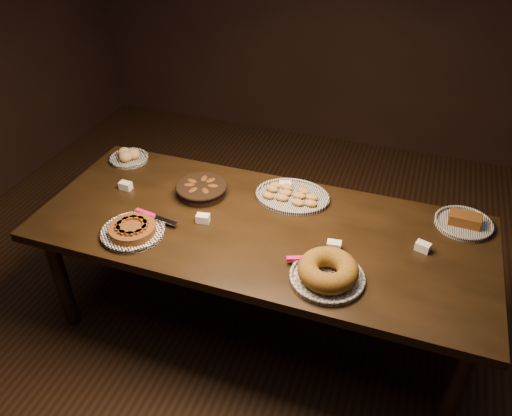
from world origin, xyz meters
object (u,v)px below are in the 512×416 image
(buffet_table, at_px, (260,236))
(apple_tart_plate, at_px, (133,230))
(bundt_cake_plate, at_px, (328,272))
(madeleine_platter, at_px, (292,196))

(buffet_table, xyz_separation_m, apple_tart_plate, (-0.60, -0.28, 0.10))
(buffet_table, height_order, bundt_cake_plate, bundt_cake_plate)
(bundt_cake_plate, bearing_deg, madeleine_platter, 140.01)
(apple_tart_plate, distance_m, bundt_cake_plate, 1.02)
(madeleine_platter, bearing_deg, bundt_cake_plate, -59.13)
(apple_tart_plate, relative_size, bundt_cake_plate, 0.92)
(madeleine_platter, height_order, bundt_cake_plate, bundt_cake_plate)
(buffet_table, distance_m, madeleine_platter, 0.32)
(apple_tart_plate, height_order, bundt_cake_plate, bundt_cake_plate)
(bundt_cake_plate, bearing_deg, apple_tart_plate, -160.05)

